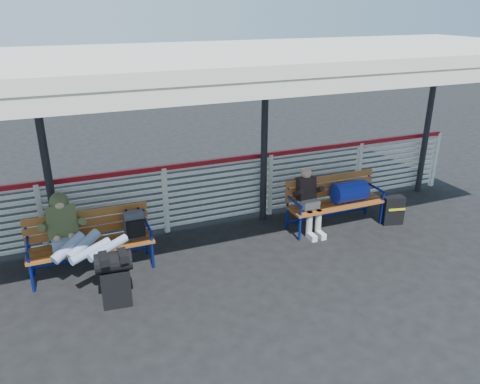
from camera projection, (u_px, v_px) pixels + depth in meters
name	position (u px, v px, depth m)	size (l,w,h in m)	color
ground	(200.00, 287.00, 6.69)	(60.00, 60.00, 0.00)	black
fence	(165.00, 197.00, 8.07)	(12.08, 0.08, 1.24)	silver
canopy	(173.00, 62.00, 6.30)	(12.60, 3.60, 3.16)	silver
luggage_stack	(115.00, 277.00, 6.16)	(0.50, 0.31, 0.79)	black
bench_left	(101.00, 234.00, 6.97)	(1.80, 0.56, 0.92)	#9D501E
bench_right	(343.00, 194.00, 8.36)	(1.80, 0.56, 0.92)	#9D501E
traveler_man	(81.00, 241.00, 6.52)	(0.94, 1.63, 0.77)	#93A8C6
companion_person	(309.00, 200.00, 8.12)	(0.32, 0.66, 1.15)	#A8A199
suitcase_side	(392.00, 210.00, 8.55)	(0.42, 0.30, 0.53)	black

